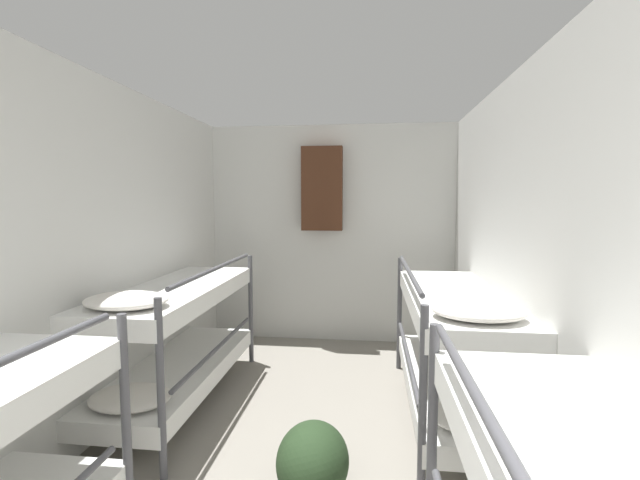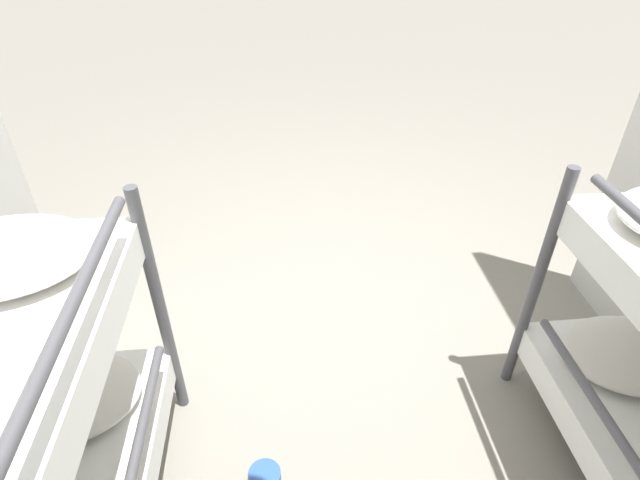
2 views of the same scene
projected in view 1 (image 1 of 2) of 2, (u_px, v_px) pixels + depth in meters
name	position (u px, v px, depth m)	size (l,w,h in m)	color
wall_left	(34.00, 270.00, 2.31)	(0.06, 5.39, 2.40)	silver
wall_right	(573.00, 281.00, 1.99)	(0.06, 5.39, 2.40)	silver
wall_back	(331.00, 234.00, 4.79)	(2.81, 0.06, 2.40)	silver
bunk_stack_left_far	(175.00, 334.00, 3.23)	(0.65, 1.84, 1.09)	#4C4C51
bunk_stack_right_far	(454.00, 345.00, 2.99)	(0.65, 1.84, 1.09)	#4C4C51
duffel_bag	(313.00, 461.00, 2.27)	(0.39, 0.47, 0.39)	#23381E
hanging_coat	(322.00, 189.00, 4.61)	(0.44, 0.12, 0.90)	#472819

